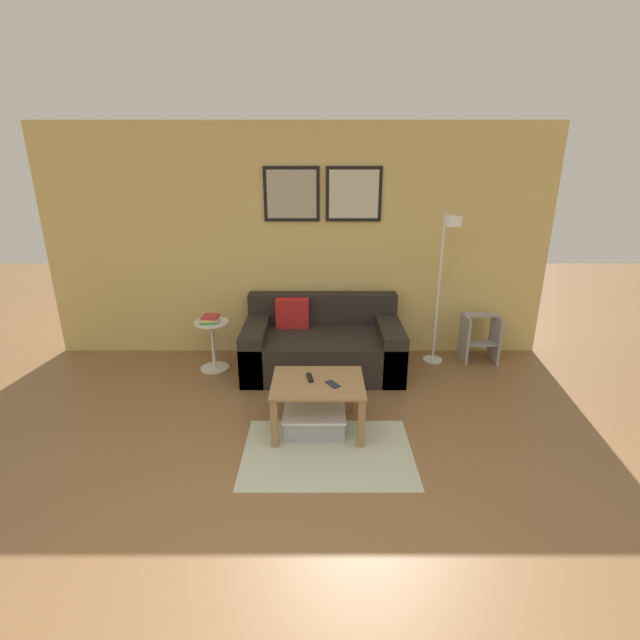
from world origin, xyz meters
name	(u,v)px	position (x,y,z in m)	size (l,w,h in m)	color
ground_plane	(274,571)	(0.00, 0.00, 0.00)	(16.00, 16.00, 0.00)	brown
wall_back	(297,243)	(0.01, 3.17, 1.29)	(5.60, 0.09, 2.55)	#D6B76B
area_rug	(327,452)	(0.31, 1.10, 0.00)	(1.32, 0.92, 0.01)	#B2B79E
couch	(322,345)	(0.28, 2.66, 0.27)	(1.66, 0.97, 0.75)	#28231E
coffee_table	(317,391)	(0.23, 1.46, 0.35)	(0.76, 0.61, 0.44)	#997047
storage_bin	(314,420)	(0.20, 1.43, 0.09)	(0.52, 0.41, 0.18)	#9EA3A8
floor_lamp	(444,268)	(1.53, 2.68, 1.12)	(0.21, 0.51, 1.65)	white
side_table	(212,341)	(-0.90, 2.64, 0.33)	(0.36, 0.36, 0.54)	silver
book_stack	(209,319)	(-0.91, 2.62, 0.58)	(0.21, 0.19, 0.08)	#387F4C
remote_control	(309,378)	(0.17, 1.51, 0.45)	(0.04, 0.15, 0.02)	black
cell_phone	(332,384)	(0.36, 1.40, 0.44)	(0.07, 0.14, 0.01)	#1E2338
step_stool	(479,336)	(2.05, 2.87, 0.28)	(0.38, 0.32, 0.53)	#99999E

